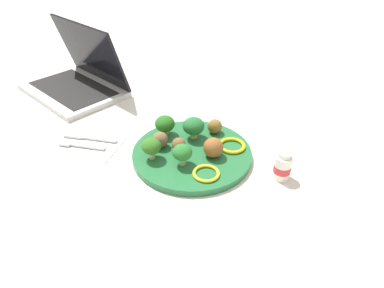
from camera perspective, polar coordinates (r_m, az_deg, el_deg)
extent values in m
plane|color=silver|center=(0.80, 0.00, -2.12)|extent=(4.00, 4.00, 0.00)
cylinder|color=#236638|center=(0.80, 0.00, -1.66)|extent=(0.28, 0.28, 0.02)
cylinder|color=#9CBB70|center=(0.75, -1.62, -2.91)|extent=(0.02, 0.02, 0.02)
ellipsoid|color=#27702C|center=(0.73, -1.65, -1.40)|extent=(0.04, 0.04, 0.04)
cylinder|color=#9DC26B|center=(0.84, 0.26, 1.50)|extent=(0.02, 0.02, 0.01)
ellipsoid|color=#226630|center=(0.82, 0.27, 3.05)|extent=(0.05, 0.05, 0.04)
cylinder|color=#9BC96B|center=(0.85, -4.52, 1.98)|extent=(0.02, 0.02, 0.01)
ellipsoid|color=#24621D|center=(0.84, -4.59, 3.43)|extent=(0.05, 0.05, 0.04)
cylinder|color=#A8B97B|center=(0.77, -6.74, -1.90)|extent=(0.01, 0.01, 0.02)
ellipsoid|color=#2F681F|center=(0.76, -6.86, -0.38)|extent=(0.04, 0.04, 0.04)
sphere|color=brown|center=(0.77, 3.60, -0.61)|extent=(0.05, 0.05, 0.05)
sphere|color=brown|center=(0.79, -2.23, -0.13)|extent=(0.03, 0.03, 0.03)
sphere|color=brown|center=(0.85, 3.85, 3.00)|extent=(0.04, 0.04, 0.04)
sphere|color=brown|center=(0.80, -5.33, 0.86)|extent=(0.04, 0.04, 0.04)
torus|color=yellow|center=(0.72, 2.40, -4.96)|extent=(0.08, 0.08, 0.01)
torus|color=yellow|center=(0.81, 6.74, -0.26)|extent=(0.08, 0.08, 0.01)
cube|color=white|center=(0.89, -17.32, 0.17)|extent=(0.18, 0.13, 0.01)
cube|color=silver|center=(0.86, -17.11, -0.32)|extent=(0.09, 0.01, 0.01)
cube|color=silver|center=(0.89, -20.49, 0.18)|extent=(0.03, 0.02, 0.01)
cube|color=silver|center=(0.88, -15.21, 0.86)|extent=(0.09, 0.01, 0.01)
cube|color=silver|center=(0.92, -19.28, 1.38)|extent=(0.06, 0.02, 0.01)
cylinder|color=white|center=(0.75, 14.99, -3.82)|extent=(0.04, 0.04, 0.06)
cylinder|color=red|center=(0.75, 14.96, -3.99)|extent=(0.04, 0.04, 0.02)
cylinder|color=silver|center=(0.73, 15.37, -1.79)|extent=(0.03, 0.03, 0.01)
cube|color=#BEBEBE|center=(1.16, -19.39, 8.50)|extent=(0.39, 0.35, 0.02)
cube|color=black|center=(1.16, -19.47, 8.89)|extent=(0.32, 0.28, 0.00)
cube|color=black|center=(1.16, -16.80, 14.58)|extent=(0.30, 0.21, 0.19)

